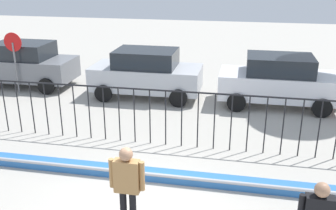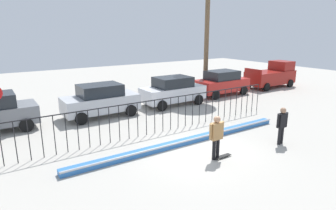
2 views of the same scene
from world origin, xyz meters
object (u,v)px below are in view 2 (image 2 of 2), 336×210
Objects in this scene: parked_car_silver at (101,100)px; pickup_truck at (272,75)px; skateboarder at (216,134)px; parked_car_white at (173,91)px; parked_car_red at (222,83)px; skateboard at (222,156)px; camera_operator at (282,122)px.

parked_car_silver is 0.91× the size of pickup_truck.
skateboarder is 0.41× the size of parked_car_silver.
parked_car_white and parked_car_red have the same top height.
skateboard is 3.31m from camera_operator.
skateboard is 0.19× the size of parked_car_white.
skateboarder is 1.05m from skateboard.
parked_car_white is at bearing -40.28° from camera_operator.
camera_operator is at bearing 6.34° from skateboard.
camera_operator is 13.86m from pickup_truck.
pickup_truck reaches higher than camera_operator.
parked_car_silver reaches higher than camera_operator.
parked_car_silver is (-5.11, 8.46, -0.03)m from camera_operator.
skateboarder is 3.48m from camera_operator.
parked_car_silver is at bearing 177.49° from parked_car_white.
skateboard is 8.68m from parked_car_white.
parked_car_red reaches higher than camera_operator.
skateboarder is 0.41× the size of parked_car_white.
parked_car_silver is 9.92m from parked_car_red.
parked_car_red is at bearing 59.55° from skateboard.
parked_car_red is (9.92, 0.37, 0.00)m from parked_car_silver.
skateboarder is 1.05× the size of camera_operator.
parked_car_white is at bearing 81.76° from skateboard.
camera_operator is (3.45, -0.43, -0.05)m from skateboarder.
pickup_truck is (10.75, 8.76, 0.03)m from camera_operator.
parked_car_silver and parked_car_white have the same top height.
parked_car_silver is at bearing 179.32° from parked_car_red.
pickup_truck reaches higher than parked_car_red.
skateboard is 16.27m from pickup_truck.
skateboarder is 8.67m from parked_car_white.
skateboarder is at bearing 177.51° from skateboard.
skateboard is at bearing 42.92° from camera_operator.
camera_operator is at bearing -91.44° from parked_car_white.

